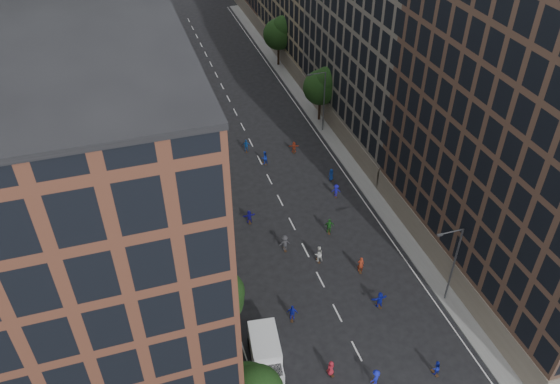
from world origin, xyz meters
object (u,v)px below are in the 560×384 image
(cargo_van, at_px, (266,353))
(skater_2, at_px, (436,368))
(streetlamp_near, at_px, (453,261))
(streetlamp_far, at_px, (323,98))

(cargo_van, height_order, skater_2, cargo_van)
(streetlamp_near, xyz_separation_m, skater_2, (-4.98, -7.08, -4.41))
(streetlamp_far, xyz_separation_m, skater_2, (-4.98, -40.08, -4.41))
(streetlamp_near, distance_m, streetlamp_far, 33.00)
(cargo_van, bearing_deg, streetlamp_far, 69.26)
(skater_2, bearing_deg, streetlamp_near, -134.83)
(cargo_van, bearing_deg, streetlamp_near, 12.91)
(streetlamp_far, xyz_separation_m, cargo_van, (-18.39, -34.88, -3.66))
(cargo_van, bearing_deg, skater_2, -14.12)
(streetlamp_near, distance_m, skater_2, 9.71)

